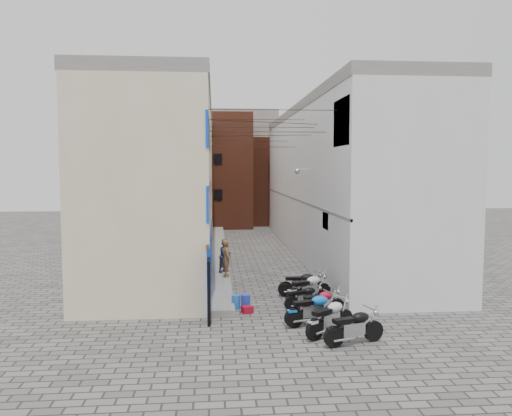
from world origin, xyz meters
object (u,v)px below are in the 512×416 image
object	(u,v)px
motorcycle_c	(314,308)
motorcycle_f	(309,287)
motorcycle_b	(330,316)
red_crate	(247,310)
water_jug_near	(246,302)
person_b	(226,256)
motorcycle_g	(302,283)
motorcycle_a	(354,325)
motorcycle_d	(321,302)
motorcycle_e	(305,296)
person_a	(226,258)
water_jug_far	(236,302)

from	to	relation	value
motorcycle_c	motorcycle_f	xyz separation A→B (m)	(0.37, 2.76, 0.02)
motorcycle_b	red_crate	distance (m)	3.63
water_jug_near	person_b	bearing A→B (deg)	96.41
motorcycle_g	person_b	world-z (taller)	person_b
motorcycle_g	motorcycle_f	bearing A→B (deg)	6.52
motorcycle_a	motorcycle_c	xyz separation A→B (m)	(-0.85, 1.89, 0.02)
red_crate	motorcycle_b	bearing A→B (deg)	-47.00
motorcycle_c	motorcycle_f	distance (m)	2.79
motorcycle_d	motorcycle_e	size ratio (longest dim) A/B	1.13
motorcycle_g	motorcycle_c	bearing A→B (deg)	-2.76
water_jug_near	motorcycle_g	bearing A→B (deg)	33.56
person_b	red_crate	xyz separation A→B (m)	(0.64, -6.05, -0.93)
water_jug_near	motorcycle_f	bearing A→B (deg)	13.90
motorcycle_a	motorcycle_f	world-z (taller)	motorcycle_f
motorcycle_b	motorcycle_e	size ratio (longest dim) A/B	1.27
motorcycle_c	motorcycle_f	world-z (taller)	motorcycle_f
person_a	water_jug_far	size ratio (longest dim) A/B	3.33
motorcycle_d	red_crate	world-z (taller)	motorcycle_d
motorcycle_a	person_a	size ratio (longest dim) A/B	1.17
motorcycle_b	water_jug_far	distance (m)	4.29
motorcycle_d	motorcycle_f	bearing A→B (deg)	163.84
motorcycle_f	person_b	size ratio (longest dim) A/B	1.35
motorcycle_c	motorcycle_e	distance (m)	1.97
motorcycle_g	person_b	bearing A→B (deg)	-140.60
person_b	red_crate	bearing A→B (deg)	-135.55
motorcycle_d	person_a	world-z (taller)	person_a
motorcycle_f	water_jug_near	xyz separation A→B (m)	(-2.51, -0.62, -0.36)
motorcycle_b	motorcycle_e	xyz separation A→B (m)	(-0.26, 2.98, -0.13)
motorcycle_c	red_crate	size ratio (longest dim) A/B	5.34
motorcycle_a	water_jug_far	size ratio (longest dim) A/B	3.90
motorcycle_b	red_crate	bearing A→B (deg)	-174.22
person_a	red_crate	size ratio (longest dim) A/B	4.41
motorcycle_f	water_jug_near	distance (m)	2.61
motorcycle_e	person_b	xyz separation A→B (m)	(-2.84, 5.70, 0.57)
motorcycle_e	motorcycle_g	bearing A→B (deg)	154.95
motorcycle_d	motorcycle_e	distance (m)	1.12
person_a	water_jug_far	world-z (taller)	person_a
person_a	water_jug_far	bearing A→B (deg)	177.27
motorcycle_e	water_jug_far	world-z (taller)	motorcycle_e
person_b	motorcycle_c	bearing A→B (deg)	-121.80
water_jug_near	person_a	bearing A→B (deg)	97.78
motorcycle_a	red_crate	distance (m)	4.62
motorcycle_e	water_jug_near	size ratio (longest dim) A/B	3.14
motorcycle_e	person_b	distance (m)	6.39
motorcycle_a	motorcycle_b	distance (m)	1.02
water_jug_near	red_crate	distance (m)	0.55
motorcycle_c	water_jug_far	distance (m)	3.34
motorcycle_c	motorcycle_d	distance (m)	1.02
motorcycle_b	motorcycle_e	distance (m)	2.99
water_jug_far	red_crate	xyz separation A→B (m)	(0.39, -0.56, -0.14)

